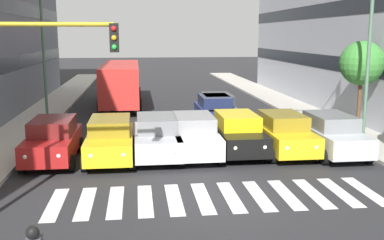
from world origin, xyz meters
TOP-DOWN VIEW (x-y plane):
  - ground_plane at (0.00, 0.00)m, footprint 180.00×180.00m
  - crosswalk_markings at (-0.00, 0.00)m, footprint 10.35×2.80m
  - car_0 at (-5.72, -4.56)m, footprint 2.02×4.44m
  - car_1 at (-3.76, -5.00)m, footprint 2.02×4.44m
  - car_2 at (-1.81, -5.24)m, footprint 2.02×4.44m
  - car_3 at (0.08, -5.05)m, footprint 2.02×4.44m
  - car_4 at (1.65, -5.00)m, footprint 2.02×4.44m
  - car_5 at (3.54, -4.78)m, footprint 2.02×4.44m
  - car_6 at (5.82, -4.90)m, footprint 2.02×4.44m
  - car_row2_0 at (-1.85, -11.04)m, footprint 2.02×4.44m
  - car_row2_1 at (-2.10, -11.75)m, footprint 2.02×4.44m
  - bus_behind_traffic at (3.54, -19.30)m, footprint 2.78×10.50m
  - traffic_light_gantry at (5.57, 0.96)m, footprint 3.87×0.36m
  - street_lamp_left at (-7.24, -5.53)m, footprint 2.79×0.28m
  - street_lamp_right at (7.22, -13.56)m, footprint 2.81×0.28m
  - street_tree_1 at (-8.66, -8.03)m, footprint 2.19×2.19m

SIDE VIEW (x-z plane):
  - ground_plane at x=0.00m, z-range 0.00..0.00m
  - crosswalk_markings at x=0.00m, z-range 0.00..0.01m
  - car_0 at x=-5.72m, z-range 0.03..1.75m
  - car_1 at x=-3.76m, z-range 0.03..1.75m
  - car_2 at x=-1.81m, z-range 0.03..1.75m
  - car_3 at x=0.08m, z-range 0.03..1.75m
  - car_4 at x=1.65m, z-range 0.03..1.75m
  - car_5 at x=3.54m, z-range 0.03..1.75m
  - car_6 at x=5.82m, z-range 0.03..1.75m
  - car_row2_0 at x=-1.85m, z-range 0.03..1.75m
  - car_row2_1 at x=-2.10m, z-range 0.03..1.75m
  - bus_behind_traffic at x=3.54m, z-range 0.36..3.36m
  - street_tree_1 at x=-8.66m, z-range 1.33..5.93m
  - traffic_light_gantry at x=5.57m, z-range 0.91..6.41m
  - street_lamp_right at x=7.22m, z-range 0.95..8.51m
  - street_lamp_left at x=-7.24m, z-range 0.96..8.81m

